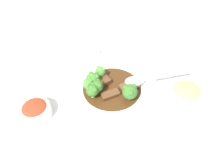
% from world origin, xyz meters
% --- Properties ---
extents(ground_plane, '(4.00, 4.00, 0.00)m').
position_xyz_m(ground_plane, '(0.00, 0.00, 0.00)').
color(ground_plane, silver).
extents(main_plate, '(0.32, 0.32, 0.02)m').
position_xyz_m(main_plate, '(0.00, 0.00, 0.01)').
color(main_plate, white).
rests_on(main_plate, ground_plane).
extents(beef_strip_0, '(0.07, 0.05, 0.01)m').
position_xyz_m(beef_strip_0, '(-0.06, 0.01, 0.02)').
color(beef_strip_0, brown).
rests_on(beef_strip_0, main_plate).
extents(beef_strip_1, '(0.06, 0.04, 0.01)m').
position_xyz_m(beef_strip_1, '(0.01, 0.03, 0.02)').
color(beef_strip_1, brown).
rests_on(beef_strip_1, main_plate).
extents(beef_strip_2, '(0.07, 0.05, 0.01)m').
position_xyz_m(beef_strip_2, '(0.03, -0.03, 0.03)').
color(beef_strip_2, brown).
rests_on(beef_strip_2, main_plate).
extents(broccoli_floret_0, '(0.04, 0.04, 0.05)m').
position_xyz_m(broccoli_floret_0, '(0.05, 0.01, 0.05)').
color(broccoli_floret_0, '#7FA84C').
rests_on(broccoli_floret_0, main_plate).
extents(broccoli_floret_1, '(0.04, 0.04, 0.04)m').
position_xyz_m(broccoli_floret_1, '(0.03, -0.06, 0.04)').
color(broccoli_floret_1, '#8EB756').
rests_on(broccoli_floret_1, main_plate).
extents(broccoli_floret_2, '(0.05, 0.05, 0.05)m').
position_xyz_m(broccoli_floret_2, '(-0.04, 0.06, 0.05)').
color(broccoli_floret_2, '#8EB756').
rests_on(broccoli_floret_2, main_plate).
extents(broccoli_floret_3, '(0.04, 0.04, 0.05)m').
position_xyz_m(broccoli_floret_3, '(0.07, 0.02, 0.05)').
color(broccoli_floret_3, '#8EB756').
rests_on(broccoli_floret_3, main_plate).
extents(broccoli_floret_4, '(0.05, 0.05, 0.05)m').
position_xyz_m(broccoli_floret_4, '(0.06, -0.03, 0.05)').
color(broccoli_floret_4, '#8EB756').
rests_on(broccoli_floret_4, main_plate).
extents(broccoli_floret_5, '(0.03, 0.03, 0.04)m').
position_xyz_m(broccoli_floret_5, '(0.08, -0.01, 0.05)').
color(broccoli_floret_5, '#8EB756').
rests_on(broccoli_floret_5, main_plate).
extents(serving_spoon, '(0.24, 0.05, 0.01)m').
position_xyz_m(serving_spoon, '(-0.10, 0.00, 0.03)').
color(serving_spoon, '#B7B7BC').
rests_on(serving_spoon, main_plate).
extents(side_bowl_kimchi, '(0.09, 0.09, 0.05)m').
position_xyz_m(side_bowl_kimchi, '(0.25, 0.03, 0.02)').
color(side_bowl_kimchi, white).
rests_on(side_bowl_kimchi, ground_plane).
extents(side_bowl_appetizer, '(0.11, 0.11, 0.06)m').
position_xyz_m(side_bowl_appetizer, '(-0.22, 0.10, 0.03)').
color(side_bowl_appetizer, white).
rests_on(side_bowl_appetizer, ground_plane).
extents(sauce_dish, '(0.06, 0.06, 0.01)m').
position_xyz_m(sauce_dish, '(0.02, -0.22, 0.01)').
color(sauce_dish, white).
rests_on(sauce_dish, ground_plane).
extents(paper_napkin, '(0.14, 0.10, 0.01)m').
position_xyz_m(paper_napkin, '(-0.06, -0.25, 0.00)').
color(paper_napkin, silver).
rests_on(paper_napkin, ground_plane).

